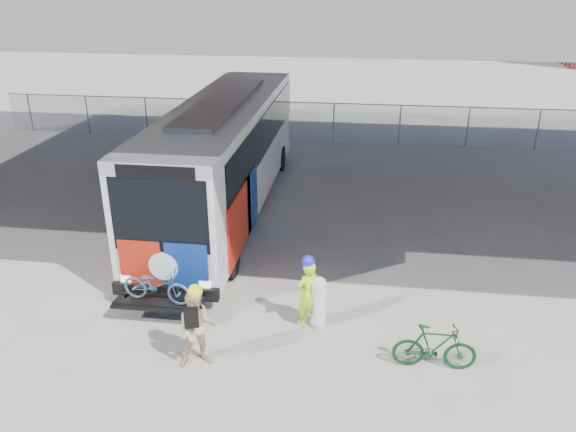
% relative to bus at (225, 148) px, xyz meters
% --- Properties ---
extents(ground, '(160.00, 160.00, 0.00)m').
position_rel_bus_xyz_m(ground, '(2.00, -3.45, -2.11)').
color(ground, '#9E9991').
rests_on(ground, ground).
extents(bus, '(2.67, 12.94, 3.69)m').
position_rel_bus_xyz_m(bus, '(0.00, 0.00, 0.00)').
color(bus, silver).
rests_on(bus, ground).
extents(overpass, '(40.00, 16.00, 7.95)m').
position_rel_bus_xyz_m(overpass, '(2.00, 0.55, 4.44)').
color(overpass, '#605E59').
rests_on(overpass, ground).
extents(chainlink_fence, '(30.00, 0.06, 30.00)m').
position_rel_bus_xyz_m(chainlink_fence, '(2.00, 8.55, -0.69)').
color(chainlink_fence, gray).
rests_on(chainlink_fence, ground).
extents(bollard, '(0.32, 0.32, 1.24)m').
position_rel_bus_xyz_m(bollard, '(3.60, -6.33, -1.45)').
color(bollard, silver).
rests_on(bollard, ground).
extents(cyclist_hivis, '(0.69, 0.67, 1.74)m').
position_rel_bus_xyz_m(cyclist_hivis, '(3.36, -6.33, -1.27)').
color(cyclist_hivis, '#B9FF1A').
rests_on(cyclist_hivis, ground).
extents(cyclist_tan, '(0.98, 0.87, 1.84)m').
position_rel_bus_xyz_m(cyclist_tan, '(1.35, -8.00, -1.24)').
color(cyclist_tan, '#CFAD84').
rests_on(cyclist_tan, ground).
extents(bike_parked, '(1.66, 0.49, 0.99)m').
position_rel_bus_xyz_m(bike_parked, '(6.00, -7.48, -1.61)').
color(bike_parked, '#11381A').
rests_on(bike_parked, ground).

